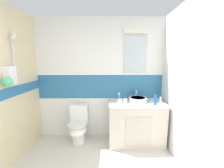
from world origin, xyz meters
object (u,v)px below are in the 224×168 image
toothbrush_cup (120,102)px  toothpaste_tube_upright (160,100)px  sink_basin (138,99)px  soap_dispenser (125,102)px  shampoo_bottle_tall (156,99)px  toilet (78,125)px

toothbrush_cup → toothpaste_tube_upright: (0.74, 0.00, 0.02)m
sink_basin → toothbrush_cup: (-0.37, -0.20, 0.01)m
toothbrush_cup → toothpaste_tube_upright: bearing=0.2°
soap_dispenser → shampoo_bottle_tall: shampoo_bottle_tall is taller
toilet → soap_dispenser: soap_dispenser is taller
sink_basin → toothpaste_tube_upright: bearing=-27.8°
shampoo_bottle_tall → sink_basin: bearing=144.2°
soap_dispenser → toothpaste_tube_upright: 0.64m
soap_dispenser → toilet: bearing=168.5°
toilet → toothpaste_tube_upright: bearing=-7.6°
sink_basin → toothbrush_cup: toothbrush_cup is taller
toothbrush_cup → toilet: bearing=165.5°
shampoo_bottle_tall → toothpaste_tube_upright: (0.09, 0.01, -0.02)m
soap_dispenser → shampoo_bottle_tall: bearing=-2.7°
sink_basin → soap_dispenser: bearing=-146.7°
toilet → soap_dispenser: bearing=-11.5°
toothbrush_cup → toothpaste_tube_upright: 0.74m
sink_basin → toilet: (-1.19, 0.01, -0.54)m
soap_dispenser → shampoo_bottle_tall: size_ratio=0.70×
toothbrush_cup → shampoo_bottle_tall: (0.65, -0.00, 0.04)m
sink_basin → toothpaste_tube_upright: (0.37, -0.20, 0.04)m
sink_basin → toilet: 1.30m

